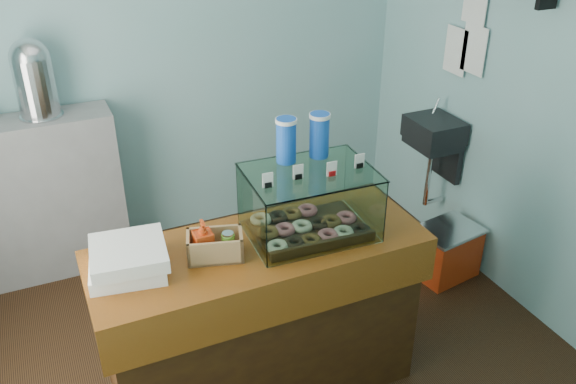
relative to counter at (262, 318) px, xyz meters
name	(u,v)px	position (x,y,z in m)	size (l,w,h in m)	color
ground	(247,353)	(0.00, 0.25, -0.46)	(3.50, 3.50, 0.00)	black
room_shell	(239,62)	(0.03, 0.26, 1.25)	(3.54, 3.04, 2.82)	#80BBBA
counter	(262,318)	(0.00, 0.00, 0.00)	(1.60, 0.60, 0.90)	#3D220B
back_shelf	(43,198)	(-0.90, 1.57, 0.09)	(1.00, 0.32, 1.10)	gray
display_case	(307,199)	(0.26, 0.04, 0.61)	(0.62, 0.47, 0.54)	black
condiment_crate	(212,244)	(-0.23, 0.00, 0.51)	(0.28, 0.21, 0.19)	tan
pastry_boxes	(128,259)	(-0.60, 0.05, 0.51)	(0.37, 0.37, 0.13)	white
coffee_urn	(34,76)	(-0.80, 1.59, 0.90)	(0.26, 0.26, 0.48)	silver
red_cooler	(446,251)	(1.50, 0.42, -0.28)	(0.45, 0.37, 0.36)	red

